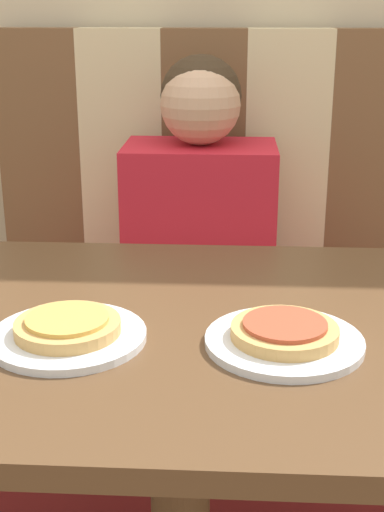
# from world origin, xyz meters

# --- Properties ---
(booth_seat) EXTENTS (1.11, 0.55, 0.46)m
(booth_seat) POSITION_xyz_m (0.00, 0.70, 0.23)
(booth_seat) COLOR maroon
(booth_seat) RESTS_ON ground_plane
(booth_backrest) EXTENTS (1.11, 0.09, 0.70)m
(booth_backrest) POSITION_xyz_m (0.00, 0.93, 0.81)
(booth_backrest) COLOR brown
(booth_backrest) RESTS_ON booth_seat
(dining_table) EXTENTS (1.03, 0.74, 0.76)m
(dining_table) POSITION_xyz_m (0.00, 0.00, 0.66)
(dining_table) COLOR brown
(dining_table) RESTS_ON ground_plane
(person) EXTENTS (0.37, 0.24, 0.65)m
(person) POSITION_xyz_m (0.00, 0.70, 0.77)
(person) COLOR red
(person) RESTS_ON booth_seat
(plate_left) EXTENTS (0.23, 0.23, 0.01)m
(plate_left) POSITION_xyz_m (-0.16, -0.08, 0.76)
(plate_left) COLOR white
(plate_left) RESTS_ON dining_table
(plate_right) EXTENTS (0.23, 0.23, 0.01)m
(plate_right) POSITION_xyz_m (0.16, -0.08, 0.76)
(plate_right) COLOR white
(plate_right) RESTS_ON dining_table
(pizza_left) EXTENTS (0.15, 0.15, 0.02)m
(pizza_left) POSITION_xyz_m (-0.16, -0.08, 0.78)
(pizza_left) COLOR tan
(pizza_left) RESTS_ON plate_left
(pizza_right) EXTENTS (0.15, 0.15, 0.02)m
(pizza_right) POSITION_xyz_m (0.16, -0.08, 0.78)
(pizza_right) COLOR tan
(pizza_right) RESTS_ON plate_right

